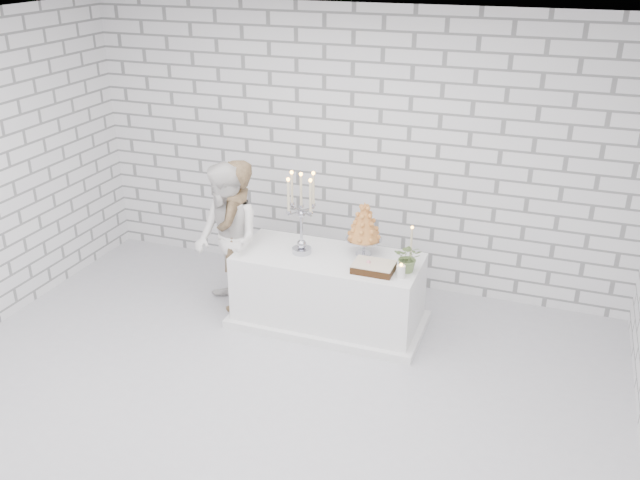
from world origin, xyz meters
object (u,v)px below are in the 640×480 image
Objects in this scene: bride at (227,240)px; candelabra at (301,214)px; groom at (236,236)px; croquembouche at (364,229)px; cake_table at (328,290)px.

bride is 1.92× the size of candelabra.
groom is 1.93× the size of candelabra.
groom is 2.94× the size of croquembouche.
cake_table is 1.13× the size of groom.
groom reaches higher than bride.
bride is 1.40m from croquembouche.
cake_table is 2.17× the size of candelabra.
bride is 0.86m from candelabra.
cake_table is at bearing 78.51° from groom.
groom is at bearing -174.63° from croquembouche.
bride is (-1.05, -0.09, 0.42)m from cake_table.
cake_table is 0.73m from croquembouche.
croquembouche is at bearing 51.81° from bride.
croquembouche reaches higher than cake_table.
bride is at bearing -169.78° from croquembouche.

